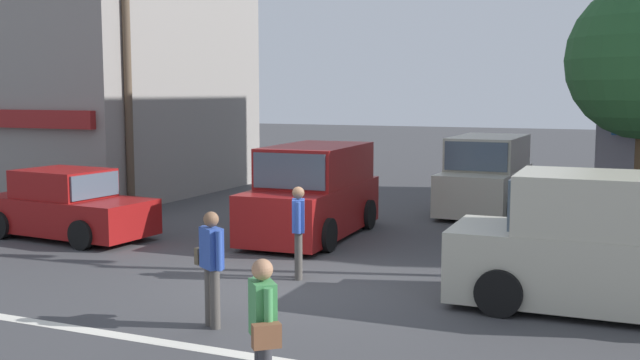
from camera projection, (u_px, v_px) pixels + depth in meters
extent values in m
plane|color=#3D3D3F|center=(298.00, 284.00, 13.06)|extent=(120.00, 120.00, 0.00)
cube|color=silver|center=(185.00, 346.00, 9.87)|extent=(9.00, 0.24, 0.01)
cube|color=gray|center=(46.00, 89.00, 26.13)|extent=(12.22, 8.68, 6.91)
cylinder|color=brown|center=(128.00, 82.00, 20.50)|extent=(0.22, 0.22, 7.22)
cube|color=#B7B29E|center=(604.00, 268.00, 11.41)|extent=(4.64, 1.93, 1.10)
cube|color=#B7B29E|center=(628.00, 205.00, 11.18)|extent=(3.24, 1.86, 0.90)
cube|color=#475666|center=(517.00, 199.00, 11.79)|extent=(0.09, 1.66, 0.76)
cylinder|color=black|center=(499.00, 293.00, 11.14)|extent=(0.72, 0.21, 0.72)
cylinder|color=black|center=(516.00, 267.00, 12.83)|extent=(0.72, 0.21, 0.72)
cube|color=maroon|center=(68.00, 214.00, 17.20)|extent=(4.22, 2.01, 0.80)
cube|color=maroon|center=(64.00, 183.00, 17.16)|extent=(2.01, 1.70, 0.64)
cube|color=#475666|center=(95.00, 186.00, 16.72)|extent=(0.17, 1.44, 0.54)
cylinder|color=black|center=(136.00, 223.00, 17.39)|extent=(0.65, 0.23, 0.64)
cylinder|color=black|center=(81.00, 235.00, 15.89)|extent=(0.65, 0.23, 0.64)
cylinder|color=black|center=(57.00, 214.00, 18.56)|extent=(0.65, 0.23, 0.64)
cylinder|color=black|center=(0.00, 225.00, 17.07)|extent=(0.65, 0.23, 0.64)
cube|color=maroon|center=(312.00, 209.00, 17.28)|extent=(2.03, 4.67, 1.10)
cube|color=maroon|center=(317.00, 164.00, 17.45)|extent=(1.93, 3.27, 0.90)
cube|color=#475666|center=(289.00, 171.00, 15.94)|extent=(1.66, 0.13, 0.76)
cylinder|color=black|center=(328.00, 235.00, 15.67)|extent=(0.23, 0.73, 0.72)
cylinder|color=black|center=(249.00, 229.00, 16.33)|extent=(0.23, 0.73, 0.72)
cylinder|color=black|center=(368.00, 214.00, 18.31)|extent=(0.23, 0.73, 0.72)
cylinder|color=black|center=(299.00, 210.00, 18.97)|extent=(0.23, 0.73, 0.72)
cube|color=#B7B29E|center=(485.00, 188.00, 20.91)|extent=(1.91, 4.63, 1.10)
cube|color=#B7B29E|center=(489.00, 152.00, 21.07)|extent=(1.85, 3.23, 0.90)
cube|color=#475666|center=(476.00, 156.00, 19.60)|extent=(1.66, 0.08, 0.76)
cylinder|color=black|center=(509.00, 208.00, 19.28)|extent=(0.21, 0.72, 0.72)
cylinder|color=black|center=(440.00, 204.00, 20.03)|extent=(0.21, 0.72, 0.72)
cylinder|color=black|center=(527.00, 195.00, 21.86)|extent=(0.21, 0.72, 0.72)
cylinder|color=black|center=(465.00, 191.00, 22.61)|extent=(0.21, 0.72, 0.72)
cube|color=#3F8C4C|center=(263.00, 309.00, 7.57)|extent=(0.40, 0.42, 0.58)
sphere|color=#9E7051|center=(262.00, 270.00, 7.53)|extent=(0.22, 0.22, 0.22)
cylinder|color=#3F8C4C|center=(257.00, 303.00, 7.80)|extent=(0.09, 0.09, 0.56)
cylinder|color=#3F8C4C|center=(268.00, 316.00, 7.35)|extent=(0.09, 0.09, 0.56)
cube|color=brown|center=(267.00, 336.00, 7.28)|extent=(0.29, 0.28, 0.24)
cylinder|color=#4C4742|center=(215.00, 299.00, 10.56)|extent=(0.14, 0.14, 0.86)
cylinder|color=#4C4742|center=(210.00, 296.00, 10.71)|extent=(0.14, 0.14, 0.86)
cube|color=#2D4CA5|center=(212.00, 248.00, 10.56)|extent=(0.42, 0.38, 0.58)
sphere|color=brown|center=(211.00, 219.00, 10.51)|extent=(0.22, 0.22, 0.22)
cylinder|color=#2D4CA5|center=(219.00, 251.00, 10.36)|extent=(0.09, 0.09, 0.56)
cylinder|color=#2D4CA5|center=(204.00, 245.00, 10.75)|extent=(0.09, 0.09, 0.56)
cube|color=brown|center=(205.00, 256.00, 10.86)|extent=(0.25, 0.30, 0.24)
cylinder|color=#4C4742|center=(298.00, 256.00, 13.32)|extent=(0.14, 0.14, 0.86)
cylinder|color=#4C4742|center=(299.00, 254.00, 13.50)|extent=(0.14, 0.14, 0.86)
cube|color=#2D4CA5|center=(298.00, 216.00, 13.33)|extent=(0.35, 0.42, 0.58)
sphere|color=brown|center=(298.00, 193.00, 13.28)|extent=(0.22, 0.22, 0.22)
cylinder|color=#2D4CA5|center=(298.00, 218.00, 13.09)|extent=(0.09, 0.09, 0.56)
cylinder|color=#2D4CA5|center=(299.00, 213.00, 13.57)|extent=(0.09, 0.09, 0.56)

